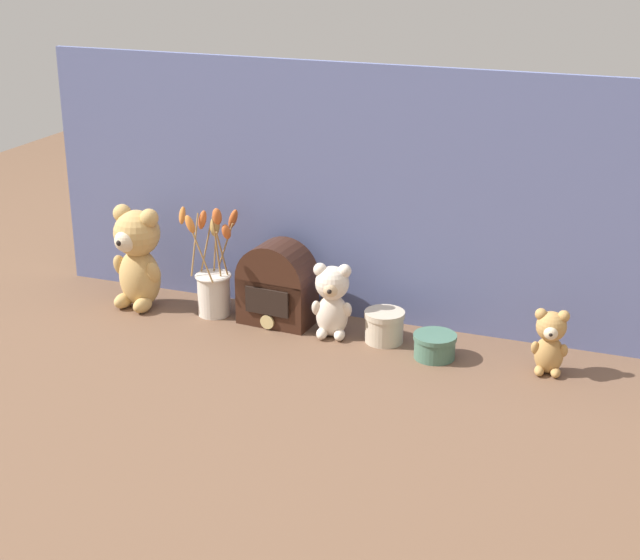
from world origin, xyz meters
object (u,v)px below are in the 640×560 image
object	(u,v)px
decorative_tin_tall	(435,346)
decorative_tin_short	(384,326)
flower_vase	(214,282)
teddy_bear_medium	(332,299)
vintage_radio	(277,287)
teddy_bear_small	(550,340)
teddy_bear_large	(137,255)

from	to	relation	value
decorative_tin_tall	decorative_tin_short	distance (m)	0.15
flower_vase	teddy_bear_medium	bearing A→B (deg)	-3.84
vintage_radio	teddy_bear_medium	bearing A→B (deg)	-11.18
teddy_bear_medium	teddy_bear_small	bearing A→B (deg)	-1.90
flower_vase	vintage_radio	distance (m)	0.17
flower_vase	decorative_tin_tall	bearing A→B (deg)	-5.07
teddy_bear_medium	decorative_tin_tall	xyz separation A→B (m)	(0.27, -0.03, -0.07)
flower_vase	decorative_tin_tall	size ratio (longest dim) A/B	2.90
vintage_radio	decorative_tin_tall	distance (m)	0.44
teddy_bear_medium	flower_vase	distance (m)	0.34
vintage_radio	decorative_tin_tall	size ratio (longest dim) A/B	2.09
teddy_bear_small	vintage_radio	bearing A→B (deg)	175.93
teddy_bear_large	decorative_tin_tall	xyz separation A→B (m)	(0.81, -0.03, -0.11)
flower_vase	vintage_radio	bearing A→B (deg)	3.00
teddy_bear_large	flower_vase	xyz separation A→B (m)	(0.21, 0.02, -0.05)
decorative_tin_tall	teddy_bear_large	bearing A→B (deg)	177.75
flower_vase	decorative_tin_tall	world-z (taller)	flower_vase
teddy_bear_small	decorative_tin_short	world-z (taller)	teddy_bear_small
flower_vase	teddy_bear_small	bearing A→B (deg)	-2.65
flower_vase	decorative_tin_short	world-z (taller)	flower_vase
flower_vase	decorative_tin_short	bearing A→B (deg)	-0.92
teddy_bear_large	teddy_bear_small	distance (m)	1.08
flower_vase	decorative_tin_short	size ratio (longest dim) A/B	3.00
decorative_tin_short	vintage_radio	bearing A→B (deg)	176.74
teddy_bear_medium	flower_vase	world-z (taller)	flower_vase
decorative_tin_tall	vintage_radio	bearing A→B (deg)	171.69
teddy_bear_small	decorative_tin_short	size ratio (longest dim) A/B	1.57
teddy_bear_small	teddy_bear_large	bearing A→B (deg)	179.01
teddy_bear_large	decorative_tin_short	xyz separation A→B (m)	(0.67, 0.01, -0.10)
teddy_bear_large	decorative_tin_short	bearing A→B (deg)	1.20
teddy_bear_medium	vintage_radio	distance (m)	0.16
teddy_bear_small	vintage_radio	world-z (taller)	vintage_radio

